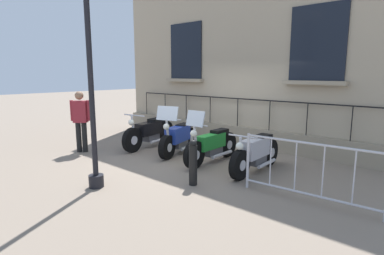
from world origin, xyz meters
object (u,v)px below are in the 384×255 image
Objects in this scene: motorcycle_black at (150,132)px; motorcycle_silver at (256,153)px; crowd_barrier at (309,170)px; motorcycle_blue at (178,138)px; pedestrian_standing at (81,118)px; bollard at (193,162)px; motorcycle_green at (212,145)px; lamppost at (88,28)px.

motorcycle_black is 1.09× the size of motorcycle_silver.
motorcycle_black is 0.94× the size of crowd_barrier.
pedestrian_standing is at bearing -52.49° from motorcycle_blue.
motorcycle_blue is 2.73m from pedestrian_standing.
motorcycle_blue is 2.41m from bollard.
motorcycle_green reaches higher than bollard.
motorcycle_green is at bearing -86.83° from motorcycle_silver.
crowd_barrier reaches higher than bollard.
motorcycle_silver is at bearing 90.19° from motorcycle_blue.
pedestrian_standing is (0.12, -4.01, 0.49)m from bollard.
motorcycle_blue is at bearing -102.57° from crowd_barrier.
motorcycle_green is 1.18m from motorcycle_silver.
motorcycle_black is 2.35m from motorcycle_green.
motorcycle_black is 1.17× the size of motorcycle_blue.
motorcycle_blue is at bearing -128.94° from bollard.
pedestrian_standing is (-1.21, -2.71, -1.99)m from lamppost.
bollard is (1.52, 1.88, 0.01)m from motorcycle_blue.
crowd_barrier is at bearing 80.38° from motorcycle_black.
crowd_barrier is 6.06m from pedestrian_standing.
motorcycle_silver is (-0.01, 2.36, -0.02)m from motorcycle_blue.
motorcycle_green is at bearing 167.84° from lamppost.
motorcycle_silver is at bearing 110.10° from pedestrian_standing.
crowd_barrier is (0.81, 2.69, 0.13)m from motorcycle_green.
crowd_barrier is 2.58× the size of bollard.
motorcycle_blue is 1.18m from motorcycle_green.
motorcycle_silver is 2.21× the size of bollard.
bollard is 4.04m from pedestrian_standing.
motorcycle_silver is (-0.07, 1.18, -0.01)m from motorcycle_green.
motorcycle_silver reaches higher than bollard.
motorcycle_green is 1.20× the size of pedestrian_standing.
motorcycle_green is 1.62m from bollard.
pedestrian_standing is at bearing -82.67° from crowd_barrier.
motorcycle_green reaches higher than crowd_barrier.
pedestrian_standing reaches higher than crowd_barrier.
pedestrian_standing is at bearing -114.08° from lamppost.
bollard is (0.65, -1.99, -0.11)m from crowd_barrier.
pedestrian_standing is at bearing -30.41° from motorcycle_black.
motorcycle_black is 1.17m from motorcycle_blue.
motorcycle_black is 1.29× the size of pedestrian_standing.
motorcycle_green is 3.79m from lamppost.
crowd_barrier is 2.10m from bollard.
motorcycle_green is 0.45× the size of lamppost.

